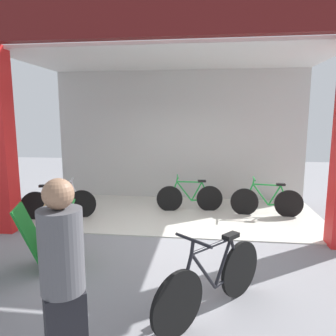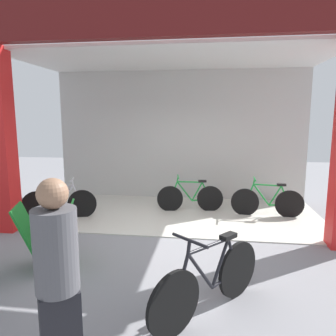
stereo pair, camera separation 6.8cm
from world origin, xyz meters
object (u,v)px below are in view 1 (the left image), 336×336
object	(u,v)px
bicycle_inside_0	(190,197)
bicycle_parked_1	(213,281)
sandwich_board_sign	(47,236)
bicycle_inside_2	(267,201)
pedestrian_1	(63,287)
bicycle_inside_1	(58,203)

from	to	relation	value
bicycle_inside_0	bicycle_parked_1	bearing A→B (deg)	-83.14
bicycle_parked_1	sandwich_board_sign	distance (m)	2.44
sandwich_board_sign	bicycle_inside_2	bearing A→B (deg)	38.75
bicycle_inside_0	bicycle_inside_2	distance (m)	1.68
bicycle_inside_2	sandwich_board_sign	world-z (taller)	sandwich_board_sign
bicycle_inside_0	bicycle_inside_2	bearing A→B (deg)	-5.58
bicycle_parked_1	pedestrian_1	size ratio (longest dim) A/B	0.79
bicycle_inside_1	sandwich_board_sign	distance (m)	2.28
bicycle_inside_1	bicycle_parked_1	distance (m)	4.29
bicycle_inside_1	bicycle_inside_2	size ratio (longest dim) A/B	0.98
pedestrian_1	bicycle_parked_1	bearing A→B (deg)	45.46
pedestrian_1	bicycle_inside_0	bearing A→B (deg)	82.19
bicycle_inside_1	sandwich_board_sign	xyz separation A→B (m)	(0.86, -2.10, 0.13)
bicycle_inside_2	pedestrian_1	distance (m)	5.34
bicycle_inside_0	bicycle_parked_1	size ratio (longest dim) A/B	1.10
sandwich_board_sign	bicycle_inside_0	bearing A→B (deg)	58.22
bicycle_inside_2	bicycle_inside_0	bearing A→B (deg)	174.42
bicycle_inside_0	bicycle_inside_1	world-z (taller)	bicycle_inside_1
bicycle_inside_2	bicycle_inside_1	bearing A→B (deg)	-170.60
bicycle_inside_0	bicycle_inside_2	world-z (taller)	bicycle_inside_2
bicycle_inside_0	bicycle_inside_1	bearing A→B (deg)	-161.88
bicycle_inside_1	bicycle_inside_2	distance (m)	4.45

